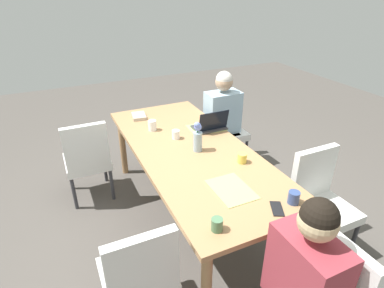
# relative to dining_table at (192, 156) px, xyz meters

# --- Properties ---
(ground_plane) EXTENTS (10.00, 10.00, 0.00)m
(ground_plane) POSITION_rel_dining_table_xyz_m (0.00, 0.00, -0.69)
(ground_plane) COLOR #4C4742
(dining_table) EXTENTS (2.31, 0.96, 0.76)m
(dining_table) POSITION_rel_dining_table_xyz_m (0.00, 0.00, 0.00)
(dining_table) COLOR #9E754C
(dining_table) RESTS_ON ground_plane
(chair_near_left_near) EXTENTS (0.44, 0.44, 0.90)m
(chair_near_left_near) POSITION_rel_dining_table_xyz_m (0.84, -0.82, -0.19)
(chair_near_left_near) COLOR silver
(chair_near_left_near) RESTS_ON ground_plane
(person_near_left_near) EXTENTS (0.36, 0.40, 1.19)m
(person_near_left_near) POSITION_rel_dining_table_xyz_m (0.77, -0.76, -0.16)
(person_near_left_near) COLOR #2D2D33
(person_near_left_near) RESTS_ON ground_plane
(chair_far_left_far) EXTENTS (0.44, 0.44, 0.90)m
(chair_far_left_far) POSITION_rel_dining_table_xyz_m (-0.89, 0.77, -0.19)
(chair_far_left_far) COLOR silver
(chair_far_left_far) RESTS_ON ground_plane
(chair_far_right_near) EXTENTS (0.44, 0.44, 0.90)m
(chair_far_right_near) POSITION_rel_dining_table_xyz_m (0.72, 0.84, -0.19)
(chair_far_right_near) COLOR silver
(chair_far_right_near) RESTS_ON ground_plane
(chair_near_right_mid) EXTENTS (0.44, 0.44, 0.90)m
(chair_near_right_mid) POSITION_rel_dining_table_xyz_m (-0.78, -0.81, -0.19)
(chair_near_right_mid) COLOR silver
(chair_near_right_mid) RESTS_ON ground_plane
(flower_vase) EXTENTS (0.09, 0.08, 0.28)m
(flower_vase) POSITION_rel_dining_table_xyz_m (-0.05, -0.03, 0.21)
(flower_vase) COLOR #8EA8B7
(flower_vase) RESTS_ON dining_table
(placemat_near_left_near) EXTENTS (0.28, 0.38, 0.00)m
(placemat_near_left_near) POSITION_rel_dining_table_xyz_m (0.35, -0.32, 0.07)
(placemat_near_left_near) COLOR #9EBC66
(placemat_near_left_near) RESTS_ON dining_table
(placemat_head_left_left_mid) EXTENTS (0.36, 0.26, 0.00)m
(placemat_head_left_left_mid) POSITION_rel_dining_table_xyz_m (-0.68, -0.00, 0.07)
(placemat_head_left_left_mid) COLOR #9EBC66
(placemat_head_left_left_mid) RESTS_ON dining_table
(laptop_near_left_near) EXTENTS (0.22, 0.32, 0.21)m
(laptop_near_left_near) POSITION_rel_dining_table_xyz_m (0.29, -0.34, 0.12)
(laptop_near_left_near) COLOR #38383D
(laptop_near_left_near) RESTS_ON dining_table
(coffee_mug_near_left) EXTENTS (0.08, 0.08, 0.10)m
(coffee_mug_near_left) POSITION_rel_dining_table_xyz_m (0.53, 0.19, 0.12)
(coffee_mug_near_left) COLOR white
(coffee_mug_near_left) RESTS_ON dining_table
(coffee_mug_near_right) EXTENTS (0.07, 0.07, 0.08)m
(coffee_mug_near_right) POSITION_rel_dining_table_xyz_m (0.25, 0.05, 0.11)
(coffee_mug_near_right) COLOR white
(coffee_mug_near_right) RESTS_ON dining_table
(coffee_mug_centre_left) EXTENTS (0.07, 0.07, 0.08)m
(coffee_mug_centre_left) POSITION_rel_dining_table_xyz_m (-0.99, 0.30, 0.11)
(coffee_mug_centre_left) COLOR #47704C
(coffee_mug_centre_left) RESTS_ON dining_table
(coffee_mug_centre_right) EXTENTS (0.08, 0.08, 0.08)m
(coffee_mug_centre_right) POSITION_rel_dining_table_xyz_m (-0.38, -0.28, 0.11)
(coffee_mug_centre_right) COLOR #DBC64C
(coffee_mug_centre_right) RESTS_ON dining_table
(coffee_mug_far_left) EXTENTS (0.08, 0.08, 0.09)m
(coffee_mug_far_left) POSITION_rel_dining_table_xyz_m (-0.98, -0.30, 0.12)
(coffee_mug_far_left) COLOR #33477A
(coffee_mug_far_left) RESTS_ON dining_table
(book_red_cover) EXTENTS (0.22, 0.17, 0.04)m
(book_red_cover) POSITION_rel_dining_table_xyz_m (0.90, 0.22, 0.09)
(book_red_cover) COLOR #B2A38E
(book_red_cover) RESTS_ON dining_table
(phone_black) EXTENTS (0.17, 0.13, 0.01)m
(phone_black) POSITION_rel_dining_table_xyz_m (-0.99, -0.16, 0.08)
(phone_black) COLOR black
(phone_black) RESTS_ON dining_table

